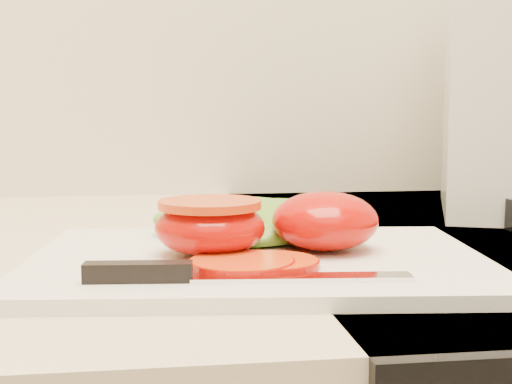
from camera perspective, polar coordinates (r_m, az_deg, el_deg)
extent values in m
cube|color=beige|center=(0.65, -14.27, -5.06)|extent=(3.92, 0.65, 0.03)
cube|color=white|center=(0.52, 0.15, -5.58)|extent=(0.35, 0.27, 0.01)
ellipsoid|color=#CE0800|center=(0.54, 5.54, -2.31)|extent=(0.08, 0.08, 0.04)
ellipsoid|color=#CE0800|center=(0.52, -3.70, -2.86)|extent=(0.08, 0.08, 0.04)
cylinder|color=red|center=(0.52, -3.72, -0.99)|extent=(0.07, 0.07, 0.01)
cylinder|color=#DB540D|center=(0.47, -1.15, -5.81)|extent=(0.07, 0.07, 0.01)
cylinder|color=#DB540D|center=(0.48, 1.38, -5.73)|extent=(0.06, 0.06, 0.01)
ellipsoid|color=#669F2A|center=(0.59, -1.44, -2.39)|extent=(0.17, 0.15, 0.03)
ellipsoid|color=#669F2A|center=(0.59, 2.53, -2.35)|extent=(0.15, 0.14, 0.03)
cube|color=silver|center=(0.45, 3.68, -6.86)|extent=(0.14, 0.03, 0.00)
cube|color=black|center=(0.45, -9.42, -6.33)|extent=(0.07, 0.02, 0.01)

